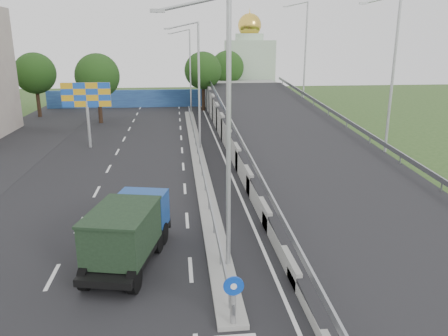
{
  "coord_description": "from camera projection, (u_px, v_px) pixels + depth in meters",
  "views": [
    {
      "loc": [
        -1.57,
        -9.54,
        8.68
      ],
      "look_at": [
        0.88,
        12.82,
        2.2
      ],
      "focal_mm": 35.0,
      "sensor_mm": 36.0,
      "label": 1
    }
  ],
  "objects": [
    {
      "name": "road_surface",
      "position": [
        158.0,
        172.0,
        30.47
      ],
      "size": [
        26.0,
        90.0,
        0.04
      ],
      "primitive_type": "cube",
      "color": "black",
      "rests_on": "ground"
    },
    {
      "name": "median",
      "position": [
        198.0,
        155.0,
        34.58
      ],
      "size": [
        1.0,
        44.0,
        0.2
      ],
      "primitive_type": "cube",
      "color": "gray",
      "rests_on": "ground"
    },
    {
      "name": "overpass_ramp",
      "position": [
        291.0,
        132.0,
        34.9
      ],
      "size": [
        10.0,
        50.0,
        3.5
      ],
      "color": "gray",
      "rests_on": "ground"
    },
    {
      "name": "median_guardrail",
      "position": [
        198.0,
        147.0,
        34.4
      ],
      "size": [
        0.09,
        44.0,
        0.71
      ],
      "color": "gray",
      "rests_on": "median"
    },
    {
      "name": "sign_bollard",
      "position": [
        233.0,
        300.0,
        13.47
      ],
      "size": [
        0.64,
        0.23,
        1.67
      ],
      "color": "black",
      "rests_on": "median"
    },
    {
      "name": "lamp_post_near",
      "position": [
        223.0,
        125.0,
        15.81
      ],
      "size": [
        2.74,
        0.18,
        10.08
      ],
      "color": "#B2B5B7",
      "rests_on": "median"
    },
    {
      "name": "lamp_post_mid",
      "position": [
        197.0,
        80.0,
        34.92
      ],
      "size": [
        2.74,
        0.18,
        10.08
      ],
      "color": "#B2B5B7",
      "rests_on": "median"
    },
    {
      "name": "lamp_post_far",
      "position": [
        189.0,
        67.0,
        54.02
      ],
      "size": [
        2.74,
        0.18,
        10.08
      ],
      "color": "#B2B5B7",
      "rests_on": "median"
    },
    {
      "name": "blue_wall",
      "position": [
        158.0,
        98.0,
        60.6
      ],
      "size": [
        30.0,
        0.5,
        2.4
      ],
      "primitive_type": "cube",
      "color": "navy",
      "rests_on": "ground"
    },
    {
      "name": "church",
      "position": [
        249.0,
        65.0,
        68.57
      ],
      "size": [
        7.0,
        7.0,
        13.8
      ],
      "color": "#B2CCAD",
      "rests_on": "ground"
    },
    {
      "name": "billboard",
      "position": [
        86.0,
        99.0,
        36.32
      ],
      "size": [
        4.0,
        0.24,
        5.5
      ],
      "color": "#B2B5B7",
      "rests_on": "ground"
    },
    {
      "name": "tree_left_mid",
      "position": [
        97.0,
        76.0,
        47.41
      ],
      "size": [
        4.8,
        4.8,
        7.6
      ],
      "color": "black",
      "rests_on": "ground"
    },
    {
      "name": "tree_median_far",
      "position": [
        203.0,
        71.0,
        56.3
      ],
      "size": [
        4.8,
        4.8,
        7.6
      ],
      "color": "black",
      "rests_on": "ground"
    },
    {
      "name": "tree_left_far",
      "position": [
        35.0,
        73.0,
        51.35
      ],
      "size": [
        4.8,
        4.8,
        7.6
      ],
      "color": "black",
      "rests_on": "ground"
    },
    {
      "name": "tree_ramp_far",
      "position": [
        227.0,
        67.0,
        63.41
      ],
      "size": [
        4.8,
        4.8,
        7.6
      ],
      "color": "black",
      "rests_on": "ground"
    },
    {
      "name": "dump_truck",
      "position": [
        129.0,
        230.0,
        17.62
      ],
      "size": [
        3.33,
        6.08,
        2.54
      ],
      "rotation": [
        0.0,
        0.0,
        -0.23
      ],
      "color": "black",
      "rests_on": "ground"
    }
  ]
}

